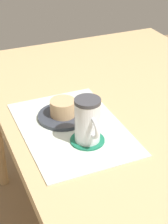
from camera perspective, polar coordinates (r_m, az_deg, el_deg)
dining_table at (r=1.29m, az=8.72°, el=-1.81°), size 1.37×0.92×0.71m
placemat at (r=1.14m, az=-1.85°, el=-2.47°), size 0.43×0.30×0.00m
pastry_plate at (r=1.18m, az=-3.20°, el=-0.62°), size 0.16×0.16×0.01m
pastry at (r=1.17m, az=-3.24°, el=0.67°), size 0.08×0.08×0.05m
coffee_coaster at (r=1.08m, az=0.52°, el=-4.31°), size 0.10×0.10×0.00m
coffee_mug at (r=1.04m, az=0.59°, el=-1.30°), size 0.11×0.07×0.13m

